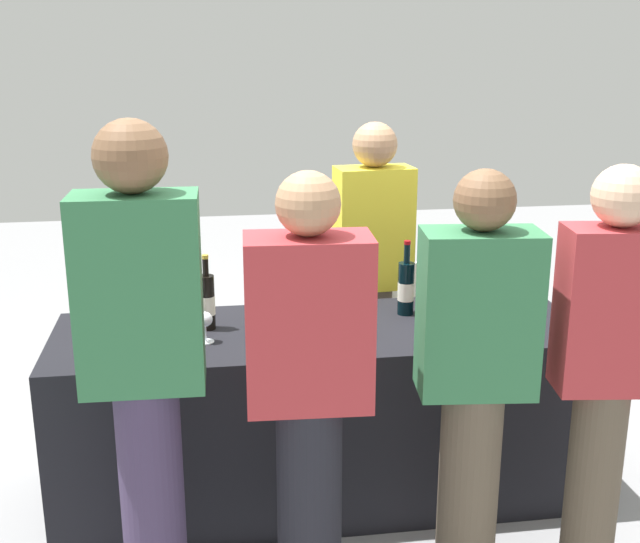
{
  "coord_description": "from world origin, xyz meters",
  "views": [
    {
      "loc": [
        -0.47,
        -3.14,
        1.95
      ],
      "look_at": [
        0.0,
        0.0,
        1.03
      ],
      "focal_mm": 44.75,
      "sensor_mm": 36.0,
      "label": 1
    }
  ],
  "objects_px": {
    "wine_bottle_4": "(429,293)",
    "guest_3": "(605,366)",
    "wine_bottle_6": "(489,286)",
    "menu_board": "(422,330)",
    "guest_2": "(475,373)",
    "wine_glass_1": "(205,321)",
    "wine_bottle_2": "(268,299)",
    "wine_bottle_5": "(444,283)",
    "wine_glass_2": "(314,321)",
    "wine_glass_3": "(357,310)",
    "wine_bottle_3": "(406,288)",
    "guest_1": "(309,386)",
    "wine_bottle_1": "(207,302)",
    "wine_glass_0": "(172,322)",
    "wine_glass_4": "(473,312)",
    "guest_0": "(144,360)",
    "wine_glass_5": "(500,312)",
    "server_pouring": "(372,270)"
  },
  "relations": [
    {
      "from": "wine_bottle_1",
      "to": "wine_glass_3",
      "type": "relative_size",
      "value": 2.16
    },
    {
      "from": "guest_1",
      "to": "wine_glass_2",
      "type": "bearing_deg",
      "value": 82.87
    },
    {
      "from": "wine_bottle_3",
      "to": "guest_3",
      "type": "bearing_deg",
      "value": -60.01
    },
    {
      "from": "wine_glass_1",
      "to": "wine_bottle_6",
      "type": "bearing_deg",
      "value": 10.17
    },
    {
      "from": "wine_bottle_1",
      "to": "menu_board",
      "type": "bearing_deg",
      "value": 36.12
    },
    {
      "from": "guest_3",
      "to": "menu_board",
      "type": "relative_size",
      "value": 1.98
    },
    {
      "from": "wine_glass_2",
      "to": "menu_board",
      "type": "relative_size",
      "value": 0.17
    },
    {
      "from": "wine_glass_5",
      "to": "server_pouring",
      "type": "xyz_separation_m",
      "value": [
        -0.38,
        0.71,
        -0.0
      ]
    },
    {
      "from": "wine_bottle_4",
      "to": "guest_3",
      "type": "distance_m",
      "value": 0.9
    },
    {
      "from": "wine_bottle_5",
      "to": "wine_glass_2",
      "type": "relative_size",
      "value": 2.47
    },
    {
      "from": "wine_glass_0",
      "to": "wine_glass_1",
      "type": "xyz_separation_m",
      "value": [
        0.13,
        0.03,
        -0.01
      ]
    },
    {
      "from": "wine_bottle_2",
      "to": "wine_bottle_5",
      "type": "relative_size",
      "value": 0.95
    },
    {
      "from": "wine_bottle_6",
      "to": "menu_board",
      "type": "relative_size",
      "value": 0.4
    },
    {
      "from": "wine_bottle_1",
      "to": "wine_glass_4",
      "type": "distance_m",
      "value": 1.1
    },
    {
      "from": "guest_1",
      "to": "wine_bottle_1",
      "type": "bearing_deg",
      "value": 116.04
    },
    {
      "from": "wine_glass_4",
      "to": "wine_bottle_3",
      "type": "bearing_deg",
      "value": 124.49
    },
    {
      "from": "wine_bottle_5",
      "to": "wine_glass_1",
      "type": "height_order",
      "value": "wine_bottle_5"
    },
    {
      "from": "wine_bottle_1",
      "to": "wine_glass_1",
      "type": "xyz_separation_m",
      "value": [
        -0.01,
        -0.16,
        -0.03
      ]
    },
    {
      "from": "menu_board",
      "to": "wine_bottle_6",
      "type": "bearing_deg",
      "value": -97.31
    },
    {
      "from": "wine_bottle_6",
      "to": "menu_board",
      "type": "height_order",
      "value": "wine_bottle_6"
    },
    {
      "from": "wine_bottle_4",
      "to": "guest_2",
      "type": "distance_m",
      "value": 0.74
    },
    {
      "from": "wine_glass_4",
      "to": "menu_board",
      "type": "bearing_deg",
      "value": 84.52
    },
    {
      "from": "wine_bottle_4",
      "to": "guest_2",
      "type": "height_order",
      "value": "guest_2"
    },
    {
      "from": "wine_glass_0",
      "to": "guest_0",
      "type": "bearing_deg",
      "value": -97.84
    },
    {
      "from": "wine_bottle_5",
      "to": "menu_board",
      "type": "distance_m",
      "value": 0.93
    },
    {
      "from": "guest_3",
      "to": "wine_glass_5",
      "type": "bearing_deg",
      "value": 114.81
    },
    {
      "from": "wine_bottle_5",
      "to": "guest_0",
      "type": "xyz_separation_m",
      "value": [
        -1.27,
        -0.82,
        0.04
      ]
    },
    {
      "from": "guest_1",
      "to": "guest_3",
      "type": "distance_m",
      "value": 1.04
    },
    {
      "from": "wine_glass_0",
      "to": "wine_glass_2",
      "type": "height_order",
      "value": "wine_glass_0"
    },
    {
      "from": "wine_bottle_3",
      "to": "wine_bottle_5",
      "type": "bearing_deg",
      "value": 11.06
    },
    {
      "from": "wine_bottle_6",
      "to": "wine_glass_5",
      "type": "height_order",
      "value": "wine_bottle_6"
    },
    {
      "from": "wine_bottle_2",
      "to": "wine_glass_4",
      "type": "distance_m",
      "value": 0.86
    },
    {
      "from": "wine_bottle_2",
      "to": "wine_glass_1",
      "type": "distance_m",
      "value": 0.31
    },
    {
      "from": "wine_glass_3",
      "to": "guest_0",
      "type": "relative_size",
      "value": 0.09
    },
    {
      "from": "wine_bottle_4",
      "to": "wine_glass_1",
      "type": "height_order",
      "value": "wine_bottle_4"
    },
    {
      "from": "wine_bottle_3",
      "to": "wine_bottle_4",
      "type": "distance_m",
      "value": 0.11
    },
    {
      "from": "wine_bottle_6",
      "to": "guest_1",
      "type": "relative_size",
      "value": 0.2
    },
    {
      "from": "wine_bottle_6",
      "to": "wine_glass_0",
      "type": "height_order",
      "value": "wine_bottle_6"
    },
    {
      "from": "wine_bottle_5",
      "to": "wine_glass_3",
      "type": "height_order",
      "value": "wine_bottle_5"
    },
    {
      "from": "wine_bottle_4",
      "to": "wine_glass_0",
      "type": "height_order",
      "value": "wine_bottle_4"
    },
    {
      "from": "wine_bottle_1",
      "to": "menu_board",
      "type": "xyz_separation_m",
      "value": [
        1.18,
        0.86,
        -0.51
      ]
    },
    {
      "from": "wine_glass_2",
      "to": "wine_glass_5",
      "type": "xyz_separation_m",
      "value": [
        0.77,
        0.0,
        -0.0
      ]
    },
    {
      "from": "wine_bottle_4",
      "to": "wine_glass_0",
      "type": "xyz_separation_m",
      "value": [
        -1.1,
        -0.19,
        -0.01
      ]
    },
    {
      "from": "wine_bottle_6",
      "to": "menu_board",
      "type": "distance_m",
      "value": 0.94
    },
    {
      "from": "wine_bottle_4",
      "to": "wine_glass_0",
      "type": "relative_size",
      "value": 2.15
    },
    {
      "from": "wine_glass_2",
      "to": "guest_3",
      "type": "relative_size",
      "value": 0.09
    },
    {
      "from": "wine_glass_3",
      "to": "menu_board",
      "type": "relative_size",
      "value": 0.19
    },
    {
      "from": "wine_glass_5",
      "to": "guest_2",
      "type": "bearing_deg",
      "value": -119.06
    },
    {
      "from": "server_pouring",
      "to": "guest_3",
      "type": "height_order",
      "value": "server_pouring"
    },
    {
      "from": "wine_bottle_4",
      "to": "wine_glass_0",
      "type": "distance_m",
      "value": 1.11
    }
  ]
}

